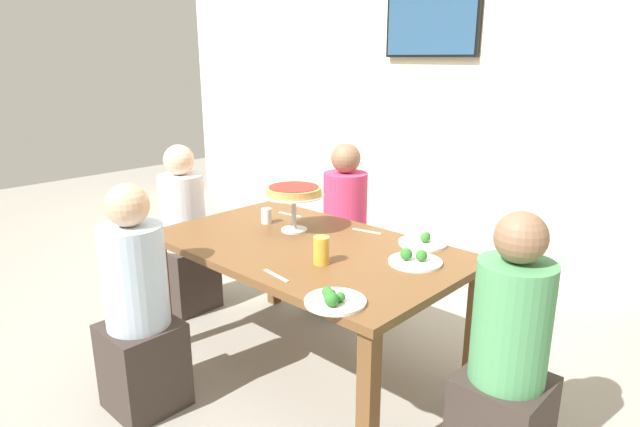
{
  "coord_description": "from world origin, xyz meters",
  "views": [
    {
      "loc": [
        1.89,
        -1.91,
        1.69
      ],
      "look_at": [
        0.0,
        0.1,
        0.89
      ],
      "focal_mm": 30.07,
      "sensor_mm": 36.0,
      "label": 1
    }
  ],
  "objects_px": {
    "salad_plate_far_diner": "(423,242)",
    "cutlery_fork_far": "(276,276)",
    "water_glass_clear_near": "(266,216)",
    "diner_far_left": "(345,238)",
    "television": "(431,24)",
    "salad_plate_near_diner": "(415,260)",
    "diner_head_west": "(185,241)",
    "salad_plate_spare": "(334,300)",
    "cutlery_fork_near": "(290,214)",
    "deep_dish_pizza_stand": "(294,194)",
    "diner_head_east": "(506,369)",
    "diner_near_left": "(139,317)",
    "beer_glass_amber_tall": "(321,250)",
    "cutlery_knife_near": "(367,231)",
    "dining_table": "(307,259)"
  },
  "relations": [
    {
      "from": "television",
      "to": "salad_plate_near_diner",
      "type": "height_order",
      "value": "television"
    },
    {
      "from": "salad_plate_near_diner",
      "to": "beer_glass_amber_tall",
      "type": "bearing_deg",
      "value": -136.13
    },
    {
      "from": "cutlery_fork_far",
      "to": "diner_far_left",
      "type": "bearing_deg",
      "value": 124.42
    },
    {
      "from": "cutlery_knife_near",
      "to": "water_glass_clear_near",
      "type": "bearing_deg",
      "value": 16.41
    },
    {
      "from": "cutlery_fork_near",
      "to": "cutlery_knife_near",
      "type": "relative_size",
      "value": 1.0
    },
    {
      "from": "salad_plate_spare",
      "to": "water_glass_clear_near",
      "type": "bearing_deg",
      "value": 152.17
    },
    {
      "from": "diner_far_left",
      "to": "salad_plate_near_diner",
      "type": "relative_size",
      "value": 4.45
    },
    {
      "from": "diner_near_left",
      "to": "salad_plate_spare",
      "type": "xyz_separation_m",
      "value": [
        0.93,
        0.37,
        0.27
      ]
    },
    {
      "from": "cutlery_knife_near",
      "to": "television",
      "type": "bearing_deg",
      "value": -78.39
    },
    {
      "from": "diner_near_left",
      "to": "deep_dish_pizza_stand",
      "type": "xyz_separation_m",
      "value": [
        0.13,
        0.92,
        0.47
      ]
    },
    {
      "from": "cutlery_fork_far",
      "to": "beer_glass_amber_tall",
      "type": "bearing_deg",
      "value": 87.64
    },
    {
      "from": "diner_head_east",
      "to": "cutlery_fork_far",
      "type": "relative_size",
      "value": 6.39
    },
    {
      "from": "diner_near_left",
      "to": "deep_dish_pizza_stand",
      "type": "bearing_deg",
      "value": -8.3
    },
    {
      "from": "salad_plate_spare",
      "to": "salad_plate_far_diner",
      "type": "bearing_deg",
      "value": 98.91
    },
    {
      "from": "diner_near_left",
      "to": "diner_head_west",
      "type": "distance_m",
      "value": 1.12
    },
    {
      "from": "diner_head_west",
      "to": "diner_far_left",
      "type": "xyz_separation_m",
      "value": [
        0.76,
        0.8,
        0.0
      ]
    },
    {
      "from": "dining_table",
      "to": "television",
      "type": "distance_m",
      "value": 2.56
    },
    {
      "from": "diner_near_left",
      "to": "diner_head_west",
      "type": "bearing_deg",
      "value": 45.87
    },
    {
      "from": "cutlery_fork_near",
      "to": "cutlery_fork_far",
      "type": "bearing_deg",
      "value": 125.43
    },
    {
      "from": "beer_glass_amber_tall",
      "to": "dining_table",
      "type": "bearing_deg",
      "value": 148.52
    },
    {
      "from": "diner_head_west",
      "to": "diner_head_east",
      "type": "distance_m",
      "value": 2.3
    },
    {
      "from": "salad_plate_spare",
      "to": "water_glass_clear_near",
      "type": "xyz_separation_m",
      "value": [
        -1.03,
        0.54,
        0.03
      ]
    },
    {
      "from": "diner_head_east",
      "to": "salad_plate_far_diner",
      "type": "height_order",
      "value": "diner_head_east"
    },
    {
      "from": "salad_plate_far_diner",
      "to": "water_glass_clear_near",
      "type": "bearing_deg",
      "value": -160.22
    },
    {
      "from": "dining_table",
      "to": "diner_far_left",
      "type": "bearing_deg",
      "value": 117.34
    },
    {
      "from": "salad_plate_far_diner",
      "to": "beer_glass_amber_tall",
      "type": "bearing_deg",
      "value": -109.42
    },
    {
      "from": "cutlery_fork_near",
      "to": "salad_plate_spare",
      "type": "bearing_deg",
      "value": 136.91
    },
    {
      "from": "water_glass_clear_near",
      "to": "diner_far_left",
      "type": "bearing_deg",
      "value": 86.34
    },
    {
      "from": "water_glass_clear_near",
      "to": "cutlery_fork_far",
      "type": "relative_size",
      "value": 0.5
    },
    {
      "from": "salad_plate_far_diner",
      "to": "beer_glass_amber_tall",
      "type": "xyz_separation_m",
      "value": [
        -0.2,
        -0.58,
        0.05
      ]
    },
    {
      "from": "deep_dish_pizza_stand",
      "to": "water_glass_clear_near",
      "type": "height_order",
      "value": "deep_dish_pizza_stand"
    },
    {
      "from": "beer_glass_amber_tall",
      "to": "cutlery_fork_far",
      "type": "distance_m",
      "value": 0.27
    },
    {
      "from": "deep_dish_pizza_stand",
      "to": "salad_plate_spare",
      "type": "distance_m",
      "value": 0.99
    },
    {
      "from": "diner_head_east",
      "to": "deep_dish_pizza_stand",
      "type": "bearing_deg",
      "value": -5.72
    },
    {
      "from": "diner_head_east",
      "to": "cutlery_fork_near",
      "type": "relative_size",
      "value": 6.39
    },
    {
      "from": "diner_far_left",
      "to": "salad_plate_spare",
      "type": "relative_size",
      "value": 4.56
    },
    {
      "from": "dining_table",
      "to": "diner_head_east",
      "type": "height_order",
      "value": "diner_head_east"
    },
    {
      "from": "salad_plate_far_diner",
      "to": "cutlery_fork_near",
      "type": "xyz_separation_m",
      "value": [
        -0.92,
        -0.1,
        -0.01
      ]
    },
    {
      "from": "diner_head_west",
      "to": "salad_plate_spare",
      "type": "bearing_deg",
      "value": -13.46
    },
    {
      "from": "television",
      "to": "deep_dish_pizza_stand",
      "type": "bearing_deg",
      "value": -78.24
    },
    {
      "from": "television",
      "to": "water_glass_clear_near",
      "type": "xyz_separation_m",
      "value": [
        0.19,
        -2.0,
        -1.17
      ]
    },
    {
      "from": "diner_near_left",
      "to": "diner_head_east",
      "type": "bearing_deg",
      "value": -62.34
    },
    {
      "from": "diner_far_left",
      "to": "beer_glass_amber_tall",
      "type": "bearing_deg",
      "value": 34.84
    },
    {
      "from": "salad_plate_far_diner",
      "to": "television",
      "type": "bearing_deg",
      "value": 122.7
    },
    {
      "from": "diner_head_east",
      "to": "salad_plate_near_diner",
      "type": "xyz_separation_m",
      "value": [
        -0.57,
        0.18,
        0.27
      ]
    },
    {
      "from": "diner_head_west",
      "to": "water_glass_clear_near",
      "type": "distance_m",
      "value": 0.78
    },
    {
      "from": "diner_far_left",
      "to": "water_glass_clear_near",
      "type": "bearing_deg",
      "value": -3.66
    },
    {
      "from": "cutlery_fork_near",
      "to": "salad_plate_far_diner",
      "type": "bearing_deg",
      "value": 179.2
    },
    {
      "from": "salad_plate_far_diner",
      "to": "cutlery_fork_far",
      "type": "distance_m",
      "value": 0.87
    },
    {
      "from": "salad_plate_far_diner",
      "to": "cutlery_knife_near",
      "type": "bearing_deg",
      "value": -173.96
    }
  ]
}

